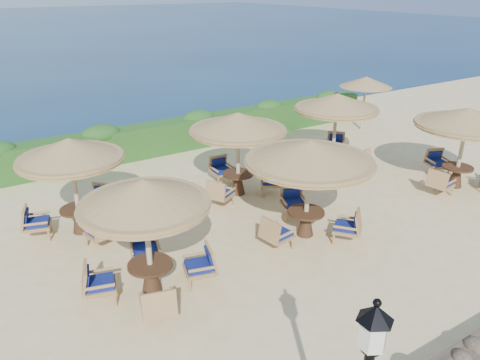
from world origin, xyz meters
TOP-DOWN VIEW (x-y plane):
  - ground at (0.00, 0.00)m, footprint 120.00×120.00m
  - hedge at (0.00, 7.20)m, footprint 18.00×0.90m
  - extra_parasol at (7.80, 5.20)m, footprint 2.30×2.30m
  - cafe_set_0 at (-5.03, -1.07)m, footprint 2.89×2.89m
  - cafe_set_1 at (-0.62, -0.94)m, footprint 3.30×3.30m
  - cafe_set_2 at (5.62, -1.10)m, footprint 3.19×3.19m
  - cafe_set_3 at (-5.62, 2.43)m, footprint 2.79×2.79m
  - cafe_set_4 at (-0.72, 2.26)m, footprint 2.97×2.97m
  - cafe_set_5 at (3.59, 2.58)m, footprint 2.98×2.98m

SIDE VIEW (x-z plane):
  - ground at x=0.00m, z-range 0.00..0.00m
  - hedge at x=0.00m, z-range 0.00..1.20m
  - cafe_set_0 at x=-5.03m, z-range 0.47..3.13m
  - cafe_set_3 at x=-5.62m, z-range 0.56..3.21m
  - cafe_set_4 at x=-0.72m, z-range 0.62..3.28m
  - cafe_set_5 at x=3.59m, z-range 0.62..3.28m
  - cafe_set_2 at x=5.62m, z-range 0.66..3.32m
  - cafe_set_1 at x=-0.62m, z-range 0.68..3.33m
  - extra_parasol at x=7.80m, z-range 0.97..3.37m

